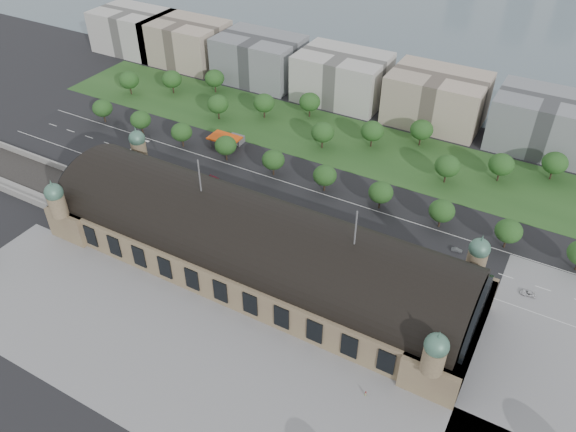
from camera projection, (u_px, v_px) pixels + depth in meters
The scene contains 53 objects.
ground at pixel (255, 268), 192.62m from camera, with size 900.00×900.00×0.00m, color black.
station at pixel (254, 245), 186.34m from camera, with size 150.00×48.40×44.30m.
track_cutting at pixel (28, 181), 233.29m from camera, with size 70.00×24.00×3.10m.
plaza_south at pixel (203, 373), 158.40m from camera, with size 190.00×48.00×0.12m, color gray.
plaza_east at pixel (576, 395), 152.72m from camera, with size 56.00×100.00×0.12m, color gray.
road_slab at pixel (263, 195), 226.59m from camera, with size 260.00×26.00×0.10m, color black.
grass_belt at pixel (333, 139), 262.59m from camera, with size 300.00×45.00×0.10m, color #244A1D.
petrol_station at pixel (231, 139), 256.74m from camera, with size 14.00×13.00×5.05m.
lake at pixel (478, 18), 398.19m from camera, with size 700.00×320.00×0.08m, color slate.
office_0 at pixel (134, 31), 342.90m from camera, with size 45.00×32.00×24.00m, color #B7B4AD.
office_1 at pixel (186, 42), 327.40m from camera, with size 45.00×32.00×24.00m, color #B7A490.
office_2 at pixel (259, 59), 308.03m from camera, with size 45.00×32.00×24.00m, color gray.
office_3 at pixel (342, 77), 288.65m from camera, with size 45.00×32.00×24.00m, color #B7B4AD.
office_4 at pixel (436, 98), 269.28m from camera, with size 45.00×32.00×24.00m, color #B7A490.
office_5 at pixel (546, 123), 249.91m from camera, with size 45.00×32.00×24.00m, color gray.
tree_row_0 at pixel (102, 108), 271.14m from camera, with size 9.60×9.60×11.52m.
tree_row_1 at pixel (141, 120), 261.84m from camera, with size 9.60×9.60×11.52m.
tree_row_2 at pixel (182, 132), 252.54m from camera, with size 9.60×9.60×11.52m.
tree_row_3 at pixel (226, 145), 243.24m from camera, with size 9.60×9.60×11.52m.
tree_row_4 at pixel (273, 160), 233.94m from camera, with size 9.60×9.60×11.52m.
tree_row_5 at pixel (325, 175), 224.64m from camera, with size 9.60×9.60×11.52m.
tree_row_6 at pixel (381, 192), 215.34m from camera, with size 9.60×9.60×11.52m.
tree_row_7 at pixel (442, 211), 206.05m from camera, with size 9.60×9.60×11.52m.
tree_row_8 at pixel (509, 231), 196.75m from camera, with size 9.60×9.60×11.52m.
tree_belt_0 at pixel (129, 80), 295.33m from camera, with size 10.40×10.40×12.48m.
tree_belt_1 at pixel (172, 79), 296.24m from camera, with size 10.40×10.40×12.48m.
tree_belt_2 at pixel (214, 78), 297.16m from camera, with size 10.40×10.40×12.48m.
tree_belt_3 at pixel (218, 104), 273.24m from camera, with size 10.40×10.40×12.48m.
tree_belt_4 at pixel (264, 103), 274.16m from camera, with size 10.40×10.40×12.48m.
tree_belt_5 at pixel (310, 102), 275.07m from camera, with size 10.40×10.40×12.48m.
tree_belt_6 at pixel (323, 132), 251.16m from camera, with size 10.40×10.40×12.48m.
tree_belt_7 at pixel (372, 131), 252.07m from camera, with size 10.40×10.40×12.48m.
tree_belt_8 at pixel (422, 130), 252.99m from camera, with size 10.40×10.40×12.48m.
tree_belt_9 at pixel (447, 166), 229.07m from camera, with size 10.40×10.40×12.48m.
tree_belt_10 at pixel (501, 164), 229.99m from camera, with size 10.40×10.40×12.48m.
tree_belt_11 at pixel (555, 163), 230.90m from camera, with size 10.40×10.40×12.48m.
traffic_car_0 at pixel (107, 155), 249.48m from camera, with size 1.85×4.60×1.57m, color silver.
traffic_car_2 at pixel (190, 176), 236.30m from camera, with size 2.46×5.34×1.49m, color black.
traffic_car_3 at pixel (214, 178), 235.07m from camera, with size 2.01×4.95×1.44m, color maroon.
traffic_car_4 at pixel (318, 224), 210.59m from camera, with size 1.74×4.33×1.47m, color #1B1844.
traffic_car_5 at pixel (457, 250), 199.07m from camera, with size 1.34×3.85×1.27m, color #53575A.
traffic_car_6 at pixel (528, 293), 182.11m from camera, with size 2.29×4.96×1.38m, color silver.
parked_car_0 at pixel (140, 180), 233.78m from camera, with size 1.62×4.65×1.53m, color black.
parked_car_1 at pixel (144, 176), 236.58m from camera, with size 2.29×4.96×1.38m, color maroon.
parked_car_2 at pixel (186, 190), 228.28m from camera, with size 2.12×5.21×1.51m, color #1B1A4A.
parked_car_3 at pixel (154, 178), 234.95m from camera, with size 1.69×4.19×1.43m, color #53555A.
parked_car_4 at pixel (219, 209), 218.24m from camera, with size 1.64×4.70×1.55m, color silver.
parked_car_5 at pixel (236, 207), 219.05m from camera, with size 2.16×4.69×1.30m, color gray.
parked_car_6 at pixel (213, 203), 221.14m from camera, with size 2.12×5.21×1.51m, color black.
bus_west at pixel (300, 224), 209.23m from camera, with size 2.52×10.78×3.00m, color red.
bus_mid at pixel (360, 236), 204.08m from camera, with size 2.52×10.77×3.00m, color beige.
bus_east at pixel (387, 251), 196.92m from camera, with size 3.15×13.47×3.75m, color beige.
pedestrian_0 at pixel (366, 394), 152.01m from camera, with size 0.81×0.47×1.66m, color gray.
Camera 1 is at (79.04, -117.87, 131.94)m, focal length 35.00 mm.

